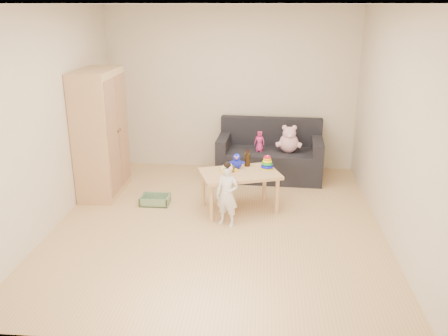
# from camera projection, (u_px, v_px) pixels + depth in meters

# --- Properties ---
(room) EXTENTS (4.50, 4.50, 4.50)m
(room) POSITION_uv_depth(u_px,v_px,m) (218.00, 122.00, 5.50)
(room) COLOR tan
(room) RESTS_ON ground
(wardrobe) EXTENTS (0.49, 0.98, 1.77)m
(wardrobe) POSITION_uv_depth(u_px,v_px,m) (101.00, 133.00, 6.64)
(wardrobe) COLOR tan
(wardrobe) RESTS_ON ground
(sofa) EXTENTS (1.65, 0.88, 0.45)m
(sofa) POSITION_uv_depth(u_px,v_px,m) (269.00, 164.00, 7.44)
(sofa) COLOR black
(sofa) RESTS_ON ground
(play_table) EXTENTS (1.15, 0.92, 0.53)m
(play_table) POSITION_uv_depth(u_px,v_px,m) (239.00, 191.00, 6.25)
(play_table) COLOR tan
(play_table) RESTS_ON ground
(storage_bin) EXTENTS (0.39, 0.29, 0.12)m
(storage_bin) POSITION_uv_depth(u_px,v_px,m) (155.00, 200.00, 6.50)
(storage_bin) COLOR #6A8A64
(storage_bin) RESTS_ON ground
(toddler) EXTENTS (0.34, 0.28, 0.78)m
(toddler) POSITION_uv_depth(u_px,v_px,m) (227.00, 195.00, 5.78)
(toddler) COLOR white
(toddler) RESTS_ON ground
(pink_bear) EXTENTS (0.36, 0.33, 0.36)m
(pink_bear) POSITION_uv_depth(u_px,v_px,m) (289.00, 141.00, 7.20)
(pink_bear) COLOR #E4A8B9
(pink_bear) RESTS_ON sofa
(doll) EXTENTS (0.18, 0.14, 0.31)m
(doll) POSITION_uv_depth(u_px,v_px,m) (260.00, 141.00, 7.25)
(doll) COLOR #E32A81
(doll) RESTS_ON sofa
(ring_stacker) EXTENTS (0.16, 0.16, 0.19)m
(ring_stacker) POSITION_uv_depth(u_px,v_px,m) (267.00, 164.00, 6.27)
(ring_stacker) COLOR #DDE00B
(ring_stacker) RESTS_ON play_table
(brown_bottle) EXTENTS (0.08, 0.08, 0.23)m
(brown_bottle) POSITION_uv_depth(u_px,v_px,m) (247.00, 159.00, 6.38)
(brown_bottle) COLOR black
(brown_bottle) RESTS_ON play_table
(blue_plush) EXTENTS (0.22, 0.20, 0.21)m
(blue_plush) POSITION_uv_depth(u_px,v_px,m) (237.00, 161.00, 6.29)
(blue_plush) COLOR #1B26F3
(blue_plush) RESTS_ON play_table
(wooden_figure) EXTENTS (0.04, 0.04, 0.10)m
(wooden_figure) POSITION_uv_depth(u_px,v_px,m) (233.00, 169.00, 6.15)
(wooden_figure) COLOR brown
(wooden_figure) RESTS_ON play_table
(yellow_book) EXTENTS (0.27, 0.27, 0.02)m
(yellow_book) POSITION_uv_depth(u_px,v_px,m) (229.00, 169.00, 6.26)
(yellow_book) COLOR yellow
(yellow_book) RESTS_ON play_table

